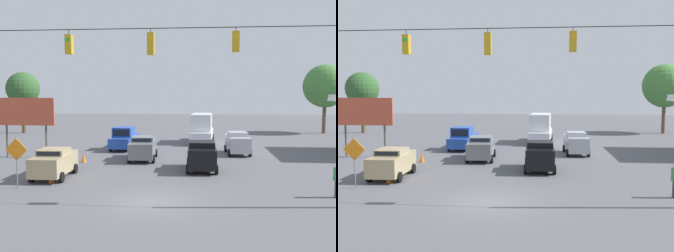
{
  "view_description": "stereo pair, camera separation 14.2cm",
  "coord_description": "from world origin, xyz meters",
  "views": [
    {
      "loc": [
        -2.45,
        17.88,
        5.46
      ],
      "look_at": [
        -0.14,
        -7.62,
        3.05
      ],
      "focal_mm": 40.0,
      "sensor_mm": 36.0,
      "label": 1
    },
    {
      "loc": [
        -2.59,
        17.87,
        5.46
      ],
      "look_at": [
        -0.14,
        -7.62,
        3.05
      ],
      "focal_mm": 40.0,
      "sensor_mm": 36.0,
      "label": 2
    }
  ],
  "objects": [
    {
      "name": "traffic_cone_second",
      "position": [
        6.5,
        -6.49,
        0.34
      ],
      "size": [
        0.37,
        0.37,
        0.68
      ],
      "primitive_type": "cone",
      "color": "orange",
      "rests_on": "ground_plane"
    },
    {
      "name": "box_truck_white_oncoming_deep",
      "position": [
        -2.47,
        -21.58,
        1.5
      ],
      "size": [
        2.67,
        6.46,
        3.06
      ],
      "color": "silver",
      "rests_on": "ground_plane"
    },
    {
      "name": "overhead_signal_span",
      "position": [
        -0.01,
        -0.04,
        5.58
      ],
      "size": [
        21.67,
        0.38,
        8.83
      ],
      "color": "#939399",
      "rests_on": "ground_plane"
    },
    {
      "name": "sedan_tan_parked_shoulder",
      "position": [
        6.82,
        -4.64,
        0.96
      ],
      "size": [
        2.13,
        4.04,
        1.84
      ],
      "color": "tan",
      "rests_on": "ground_plane"
    },
    {
      "name": "traffic_cone_nearest",
      "position": [
        6.47,
        -3.32,
        0.34
      ],
      "size": [
        0.37,
        0.37,
        0.68
      ],
      "primitive_type": "cone",
      "color": "orange",
      "rests_on": "ground_plane"
    },
    {
      "name": "work_zone_sign",
      "position": [
        7.82,
        -1.85,
        1.99
      ],
      "size": [
        1.27,
        0.06,
        2.84
      ],
      "color": "slate",
      "rests_on": "ground_plane"
    },
    {
      "name": "sedan_grey_withflow_mid",
      "position": [
        2.19,
        -11.2,
        0.98
      ],
      "size": [
        2.25,
        4.31,
        1.87
      ],
      "color": "slate",
      "rests_on": "ground_plane"
    },
    {
      "name": "tree_horizon_left",
      "position": [
        20.56,
        -28.65,
        5.69
      ],
      "size": [
        4.23,
        4.23,
        7.87
      ],
      "color": "brown",
      "rests_on": "ground_plane"
    },
    {
      "name": "tree_horizon_right",
      "position": [
        -18.18,
        -31.83,
        6.08
      ],
      "size": [
        5.54,
        5.54,
        8.87
      ],
      "color": "brown",
      "rests_on": "ground_plane"
    },
    {
      "name": "ground_plane",
      "position": [
        0.0,
        0.0,
        0.0
      ],
      "size": [
        140.0,
        140.0,
        0.0
      ],
      "primitive_type": "plane",
      "color": "#56565B"
    },
    {
      "name": "sedan_silver_oncoming_far",
      "position": [
        -5.54,
        -14.52,
        1.01
      ],
      "size": [
        2.11,
        3.94,
        1.95
      ],
      "color": "#A8AAB2",
      "rests_on": "ground_plane"
    },
    {
      "name": "pickup_truck_blue_withflow_far",
      "position": [
        4.77,
        -16.63,
        0.98
      ],
      "size": [
        2.26,
        5.39,
        2.12
      ],
      "color": "#234CB2",
      "rests_on": "ground_plane"
    },
    {
      "name": "sedan_black_crossing_near",
      "position": [
        -2.48,
        -7.64,
        1.04
      ],
      "size": [
        2.15,
        3.86,
        2.01
      ],
      "color": "black",
      "rests_on": "ground_plane"
    },
    {
      "name": "roadside_billboard",
      "position": [
        11.9,
        -11.48,
        3.54
      ],
      "size": [
        4.8,
        0.16,
        4.9
      ],
      "color": "#4C473D",
      "rests_on": "ground_plane"
    },
    {
      "name": "traffic_cone_third",
      "position": [
        6.56,
        -9.74,
        0.34
      ],
      "size": [
        0.37,
        0.37,
        0.68
      ],
      "primitive_type": "cone",
      "color": "orange",
      "rests_on": "ground_plane"
    }
  ]
}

